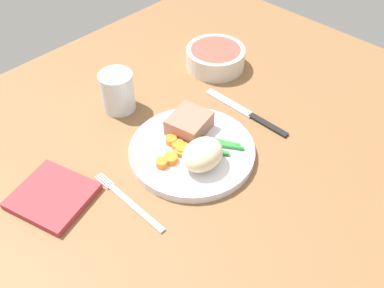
# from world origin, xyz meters

# --- Properties ---
(dining_table) EXTENTS (1.20, 0.90, 0.02)m
(dining_table) POSITION_xyz_m (0.00, 0.00, 0.01)
(dining_table) COLOR brown
(dining_table) RESTS_ON ground
(dinner_plate) EXTENTS (0.23, 0.23, 0.02)m
(dinner_plate) POSITION_xyz_m (0.02, -0.04, 0.03)
(dinner_plate) COLOR white
(dinner_plate) RESTS_ON dining_table
(meat_portion) EXTENTS (0.09, 0.08, 0.03)m
(meat_portion) POSITION_xyz_m (0.05, -0.00, 0.05)
(meat_portion) COLOR #A86B56
(meat_portion) RESTS_ON dinner_plate
(mashed_potatoes) EXTENTS (0.08, 0.06, 0.05)m
(mashed_potatoes) POSITION_xyz_m (-0.00, -0.08, 0.06)
(mashed_potatoes) COLOR beige
(mashed_potatoes) RESTS_ON dinner_plate
(carrot_slices) EXTENTS (0.08, 0.06, 0.01)m
(carrot_slices) POSITION_xyz_m (-0.02, -0.02, 0.04)
(carrot_slices) COLOR orange
(carrot_slices) RESTS_ON dinner_plate
(green_beans) EXTENTS (0.06, 0.11, 0.01)m
(green_beans) POSITION_xyz_m (0.05, -0.06, 0.04)
(green_beans) COLOR #2D8C38
(green_beans) RESTS_ON dinner_plate
(fork) EXTENTS (0.01, 0.17, 0.00)m
(fork) POSITION_xyz_m (-0.14, -0.04, 0.02)
(fork) COLOR silver
(fork) RESTS_ON dining_table
(knife) EXTENTS (0.02, 0.20, 0.01)m
(knife) POSITION_xyz_m (0.18, -0.04, 0.02)
(knife) COLOR black
(knife) RESTS_ON dining_table
(water_glass) EXTENTS (0.07, 0.07, 0.08)m
(water_glass) POSITION_xyz_m (0.01, 0.16, 0.06)
(water_glass) COLOR silver
(water_glass) RESTS_ON dining_table
(salad_bowl) EXTENTS (0.13, 0.13, 0.05)m
(salad_bowl) POSITION_xyz_m (0.26, 0.12, 0.05)
(salad_bowl) COLOR silver
(salad_bowl) RESTS_ON dining_table
(napkin) EXTENTS (0.14, 0.15, 0.01)m
(napkin) POSITION_xyz_m (-0.22, 0.06, 0.03)
(napkin) COLOR #B2383D
(napkin) RESTS_ON dining_table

